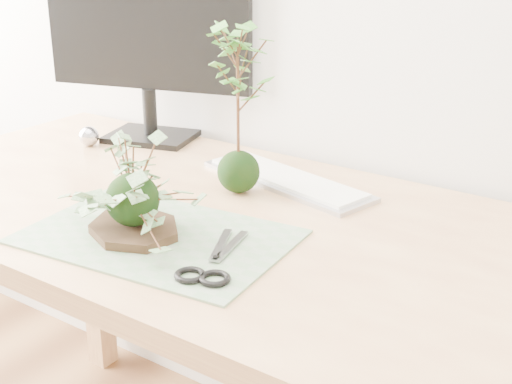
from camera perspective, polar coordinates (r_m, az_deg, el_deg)
desk at (r=1.28m, az=-0.65°, el=-5.95°), size 1.60×0.70×0.74m
cutting_mat at (r=1.19m, az=-7.87°, el=-3.55°), size 0.46×0.33×0.00m
stone_dish at (r=1.20m, az=-9.70°, el=-2.91°), size 0.23×0.23×0.01m
ivy_kokedama at (r=1.16m, az=-9.98°, el=1.30°), size 0.32×0.32×0.18m
maple_kokedama at (r=1.31m, az=-1.49°, el=9.88°), size 0.24×0.24×0.34m
keyboard at (r=1.42m, az=2.46°, el=1.00°), size 0.40×0.20×0.01m
monitor at (r=1.67m, az=-8.64°, el=12.58°), size 0.48×0.19×0.44m
foil_ball at (r=1.69m, az=-13.22°, el=4.37°), size 0.05×0.05×0.05m
scissors at (r=1.06m, az=-4.31°, el=-6.09°), size 0.10×0.20×0.01m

